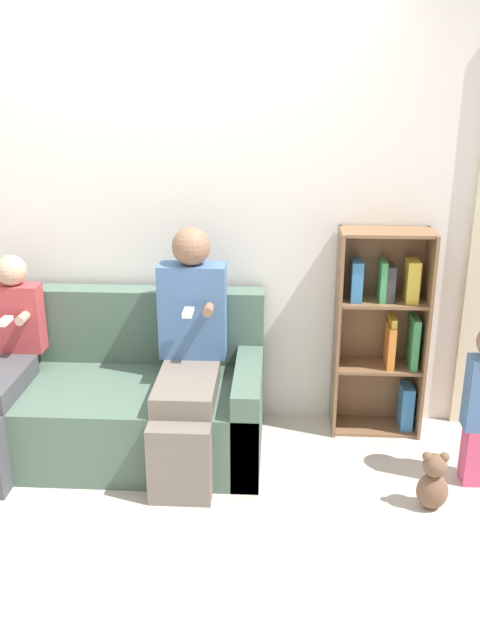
{
  "coord_description": "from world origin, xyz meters",
  "views": [
    {
      "loc": [
        0.68,
        -2.85,
        2.0
      ],
      "look_at": [
        0.49,
        0.56,
        0.76
      ],
      "focal_mm": 38.0,
      "sensor_mm": 36.0,
      "label": 1
    }
  ],
  "objects_px": {
    "couch": "(100,400)",
    "teddy_bear": "(433,482)",
    "child_seated": "(2,366)",
    "bookshelf": "(384,330)",
    "adult_seated": "(189,350)"
  },
  "relations": [
    {
      "from": "couch",
      "to": "teddy_bear",
      "type": "relative_size",
      "value": 5.91
    },
    {
      "from": "couch",
      "to": "teddy_bear",
      "type": "xyz_separation_m",
      "value": [
        1.76,
        -0.51,
        -0.13
      ]
    },
    {
      "from": "adult_seated",
      "to": "child_seated",
      "type": "bearing_deg",
      "value": -177.38
    },
    {
      "from": "bookshelf",
      "to": "teddy_bear",
      "type": "distance_m",
      "value": 0.96
    },
    {
      "from": "couch",
      "to": "bookshelf",
      "type": "relative_size",
      "value": 1.51
    },
    {
      "from": "adult_seated",
      "to": "bookshelf",
      "type": "distance_m",
      "value": 1.15
    },
    {
      "from": "couch",
      "to": "child_seated",
      "type": "distance_m",
      "value": 0.56
    },
    {
      "from": "adult_seated",
      "to": "teddy_bear",
      "type": "distance_m",
      "value": 1.39
    },
    {
      "from": "couch",
      "to": "child_seated",
      "type": "xyz_separation_m",
      "value": [
        -0.47,
        -0.14,
        0.26
      ]
    },
    {
      "from": "couch",
      "to": "teddy_bear",
      "type": "bearing_deg",
      "value": -16.29
    },
    {
      "from": "couch",
      "to": "teddy_bear",
      "type": "distance_m",
      "value": 1.83
    },
    {
      "from": "child_seated",
      "to": "bookshelf",
      "type": "xyz_separation_m",
      "value": [
        2.08,
        0.44,
        0.09
      ]
    },
    {
      "from": "couch",
      "to": "bookshelf",
      "type": "distance_m",
      "value": 1.67
    },
    {
      "from": "teddy_bear",
      "to": "bookshelf",
      "type": "bearing_deg",
      "value": 100.64
    },
    {
      "from": "child_seated",
      "to": "teddy_bear",
      "type": "relative_size",
      "value": 3.47
    }
  ]
}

